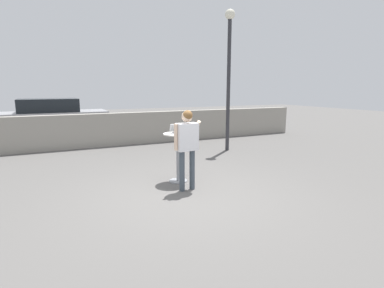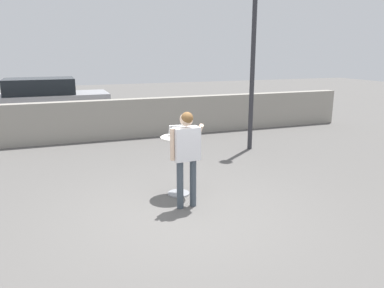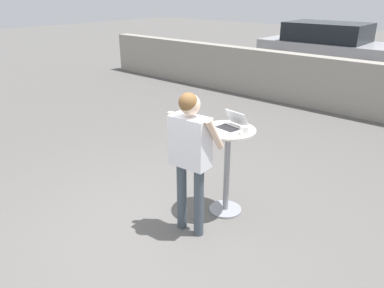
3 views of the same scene
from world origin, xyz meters
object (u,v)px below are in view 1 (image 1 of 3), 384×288
at_px(cafe_table, 178,150).
at_px(parked_car_near_street, 54,116).
at_px(laptop, 177,131).
at_px(street_lamp, 229,62).
at_px(coffee_mug, 187,131).
at_px(standing_person, 187,140).

relative_size(cafe_table, parked_car_near_street, 0.25).
relative_size(laptop, parked_car_near_street, 0.08).
height_order(cafe_table, parked_car_near_street, parked_car_near_street).
bearing_deg(cafe_table, parked_car_near_street, 104.95).
bearing_deg(parked_car_near_street, cafe_table, -75.05).
xyz_separation_m(laptop, street_lamp, (2.83, 2.44, 1.74)).
xyz_separation_m(laptop, parked_car_near_street, (-2.34, 8.69, -0.30)).
bearing_deg(street_lamp, laptop, -139.25).
distance_m(cafe_table, parked_car_near_street, 9.03).
distance_m(coffee_mug, street_lamp, 4.01).
bearing_deg(cafe_table, coffee_mug, -3.60).
relative_size(cafe_table, standing_person, 0.67).
bearing_deg(street_lamp, coffee_mug, -136.39).
bearing_deg(coffee_mug, standing_person, -115.18).
distance_m(cafe_table, standing_person, 0.69).
bearing_deg(street_lamp, parked_car_near_street, 129.57).
bearing_deg(cafe_table, street_lamp, 41.11).
xyz_separation_m(cafe_table, parked_car_near_street, (-2.33, 8.72, 0.12)).
relative_size(standing_person, parked_car_near_street, 0.37).
xyz_separation_m(coffee_mug, street_lamp, (2.61, 2.49, 1.74)).
distance_m(standing_person, parked_car_near_street, 9.61).
height_order(coffee_mug, street_lamp, street_lamp).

